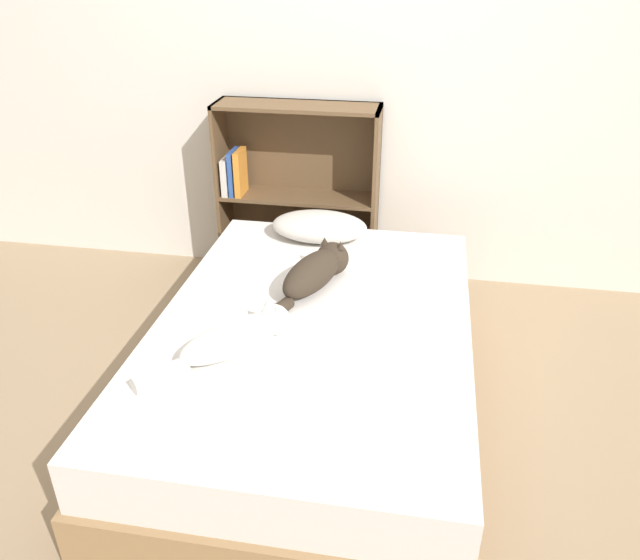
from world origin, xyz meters
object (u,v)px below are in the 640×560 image
object	(u,v)px
bed	(314,365)
bookshelf	(295,192)
cat_light	(236,337)
pillow	(319,226)
cat_dark	(316,271)

from	to	relation	value
bed	bookshelf	bearing A→B (deg)	105.33
cat_light	pillow	bearing A→B (deg)	33.02
bookshelf	bed	bearing A→B (deg)	-74.67
pillow	cat_light	distance (m)	1.02
bookshelf	cat_light	bearing A→B (deg)	-86.50
bed	bookshelf	xyz separation A→B (m)	(-0.33, 1.21, 0.30)
bed	pillow	xyz separation A→B (m)	(-0.11, 0.75, 0.30)
pillow	bookshelf	size ratio (longest dim) A/B	0.47
cat_light	bookshelf	xyz separation A→B (m)	(-0.09, 1.47, 0.01)
bed	cat_light	size ratio (longest dim) A/B	3.49
bed	cat_dark	bearing A→B (deg)	98.12
cat_dark	pillow	bearing A→B (deg)	29.69
pillow	bookshelf	world-z (taller)	bookshelf
bed	pillow	size ratio (longest dim) A/B	3.91
cat_light	bed	bearing A→B (deg)	-2.70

